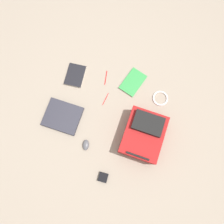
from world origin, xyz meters
name	(u,v)px	position (x,y,z in m)	size (l,w,h in m)	color
ground_plane	(108,117)	(0.00, 0.00, 0.00)	(3.72, 3.72, 0.00)	gray
backpack	(143,135)	(-0.35, 0.07, 0.10)	(0.33, 0.42, 0.22)	maroon
laptop	(63,116)	(0.40, 0.14, 0.02)	(0.33, 0.28, 0.03)	#24242C
book_red	(133,82)	(-0.11, -0.39, 0.01)	(0.23, 0.29, 0.02)	silver
book_comic	(75,75)	(0.44, -0.28, 0.01)	(0.19, 0.24, 0.02)	silver
computer_mouse	(86,145)	(0.10, 0.32, 0.02)	(0.06, 0.10, 0.04)	#4C4C51
cable_coil	(160,98)	(-0.41, -0.33, 0.01)	(0.15, 0.15, 0.02)	silver
pen_black	(106,78)	(0.15, -0.35, 0.00)	(0.01, 0.01, 0.14)	red
pen_blue	(105,99)	(0.08, -0.15, 0.00)	(0.01, 0.01, 0.13)	red
earbud_pouch	(103,177)	(-0.14, 0.53, 0.01)	(0.08, 0.08, 0.03)	black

